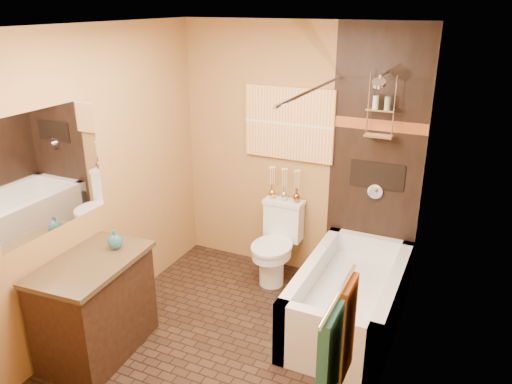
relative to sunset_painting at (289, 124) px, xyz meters
The scene contains 23 objects.
floor 2.14m from the sunset_painting, 87.12° to the right, with size 3.00×3.00×0.00m, color black.
wall_left 1.88m from the sunset_painting, 127.35° to the right, with size 0.02×3.00×2.50m, color #A97341.
wall_right 1.97m from the sunset_painting, 49.18° to the right, with size 0.02×3.00×2.50m, color #A97341.
wall_back 0.31m from the sunset_painting, 18.60° to the left, with size 2.40×0.02×2.50m, color #A97341.
wall_front 2.99m from the sunset_painting, 88.57° to the right, with size 2.40×0.02×2.50m, color #A97341.
ceiling 1.76m from the sunset_painting, 87.12° to the right, with size 3.00×3.00×0.00m, color silver.
alcove_tile_back 0.90m from the sunset_painting, ahead, with size 0.85×0.01×2.50m, color black.
alcove_tile_right 1.49m from the sunset_painting, 29.87° to the right, with size 0.01×1.50×2.50m, color black.
mosaic_band_back 0.85m from the sunset_painting, ahead, with size 0.85×0.01×0.10m, color maroon.
mosaic_band_right 1.45m from the sunset_painting, 30.07° to the right, with size 0.01×1.50×0.10m, color maroon.
alcove_niche 0.96m from the sunset_painting, ahead, with size 0.50×0.01×0.25m, color black.
shower_fixtures 0.89m from the sunset_painting, ahead, with size 0.24×0.33×1.16m.
curtain_rod 0.99m from the sunset_painting, 56.81° to the right, with size 0.03×0.03×1.55m, color silver.
towel_bar 2.81m from the sunset_painting, 64.13° to the right, with size 0.02×0.02×0.55m, color silver.
towel_teal 2.95m from the sunset_painting, 65.07° to the right, with size 0.05×0.22×0.52m, color #1F5B67.
towel_rust 2.72m from the sunset_painting, 62.74° to the right, with size 0.05×0.22×0.52m, color brown.
sunset_painting is the anchor object (origin of this frame).
vanity_mirror 2.21m from the sunset_painting, 120.33° to the right, with size 0.01×1.00×0.90m, color white.
bathtub 1.75m from the sunset_painting, 39.67° to the right, with size 0.80×1.50×0.55m.
toilet 1.18m from the sunset_painting, 90.00° to the right, with size 0.40×0.59×0.79m.
vanity 2.37m from the sunset_painting, 114.07° to the right, with size 0.63×0.97×0.82m.
teal_bottle 1.95m from the sunset_painting, 115.76° to the right, with size 0.12×0.12×0.19m, color #286D78, non-canonical shape.
bud_vases 0.59m from the sunset_painting, 90.00° to the right, with size 0.33×0.07×0.32m.
Camera 1 is at (1.61, -2.91, 2.65)m, focal length 35.00 mm.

